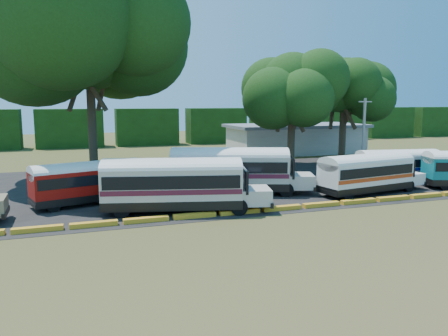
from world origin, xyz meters
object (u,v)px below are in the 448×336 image
object	(u,v)px
bus_red	(91,180)
bus_white_red	(368,171)
bus_cream_west	(176,182)
tree_west	(88,27)

from	to	relation	value
bus_red	bus_white_red	world-z (taller)	bus_white_red
bus_red	bus_cream_west	world-z (taller)	bus_cream_west
bus_red	bus_white_red	size ratio (longest dim) A/B	0.96
bus_white_red	tree_west	bearing A→B (deg)	134.29
bus_red	bus_white_red	xyz separation A→B (m)	(20.56, -3.55, 0.05)
bus_red	bus_white_red	bearing A→B (deg)	-26.37
bus_cream_west	bus_white_red	distance (m)	15.42
bus_cream_west	tree_west	bearing A→B (deg)	120.04
bus_red	tree_west	distance (m)	16.59
bus_cream_west	bus_white_red	size ratio (longest dim) A/B	1.14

